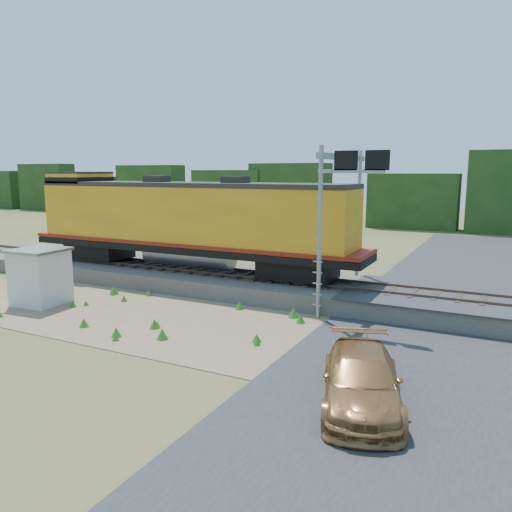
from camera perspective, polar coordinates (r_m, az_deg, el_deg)
The scene contains 11 objects.
ground at distance 19.11m, azimuth -4.91°, elevation -8.40°, with size 140.00×140.00×0.00m, color #475123.
ballast at distance 24.11m, azimuth 2.62°, elevation -3.57°, with size 70.00×5.00×0.80m, color slate.
rails at distance 24.01m, azimuth 2.63°, elevation -2.45°, with size 70.00×1.54×0.16m.
dirt_shoulder at distance 20.57m, azimuth -8.95°, elevation -7.12°, with size 26.00×8.00×0.03m, color #8C7754.
road at distance 17.36m, azimuth 16.87°, elevation -10.38°, with size 7.00×66.00×0.86m.
tree_line_north at distance 54.34m, azimuth 16.81°, elevation 6.25°, with size 130.00×3.00×6.50m.
weed_clumps at distance 21.17m, azimuth -12.90°, elevation -6.81°, with size 15.00×6.20×0.56m, color #2C681D, non-canonical shape.
locomotive at distance 26.34m, azimuth -8.32°, elevation 4.07°, with size 19.12×2.92×4.93m.
shed at distance 24.27m, azimuth -23.43°, elevation -2.15°, with size 2.27×2.27×2.53m.
signal_gantry at distance 21.68m, azimuth 10.20°, elevation 7.60°, with size 2.74×6.20×6.91m.
car at distance 13.31m, azimuth 11.96°, elevation -13.69°, with size 1.92×4.73×1.37m, color #A16E3B.
Camera 1 is at (9.65, -15.40, 5.91)m, focal length 35.00 mm.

